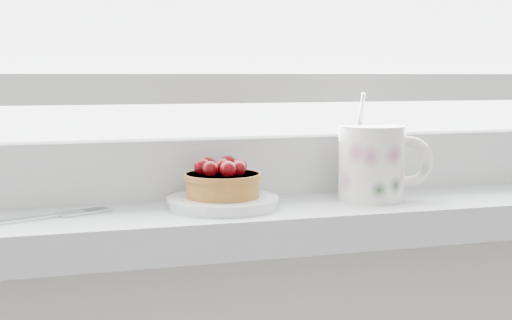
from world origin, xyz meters
name	(u,v)px	position (x,y,z in m)	size (l,w,h in m)	color
saucer	(223,202)	(-0.02, 1.88, 0.95)	(0.12, 0.12, 0.01)	white
raspberry_tart	(222,180)	(-0.02, 1.88, 0.97)	(0.08, 0.08, 0.04)	brown
floral_mug	(374,161)	(0.16, 1.88, 0.99)	(0.12, 0.10, 0.13)	silver
fork	(27,219)	(-0.23, 1.87, 0.94)	(0.17, 0.08, 0.00)	silver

